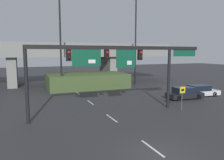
% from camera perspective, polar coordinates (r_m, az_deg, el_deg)
% --- Properties ---
extents(ground_plane, '(160.00, 160.00, 0.00)m').
position_cam_1_polar(ground_plane, '(12.76, 12.54, -18.41)').
color(ground_plane, '#2D2D30').
extents(lane_markings, '(0.14, 27.40, 0.01)m').
position_cam_1_polar(lane_markings, '(24.30, -5.63, -5.88)').
color(lane_markings, silver).
rests_on(lane_markings, ground).
extents(signal_gantry, '(16.43, 0.44, 6.06)m').
position_cam_1_polar(signal_gantry, '(19.22, 1.41, 5.58)').
color(signal_gantry, black).
rests_on(signal_gantry, ground).
extents(speed_limit_sign, '(0.60, 0.11, 2.34)m').
position_cam_1_polar(speed_limit_sign, '(21.61, 17.87, -3.70)').
color(speed_limit_sign, '#4C4C4C').
rests_on(speed_limit_sign, ground).
extents(highway_light_pole_near, '(0.70, 0.36, 15.61)m').
position_cam_1_polar(highway_light_pole_near, '(31.51, -13.37, 11.90)').
color(highway_light_pole_near, black).
rests_on(highway_light_pole_near, ground).
extents(highway_light_pole_far, '(0.70, 0.36, 17.55)m').
position_cam_1_polar(highway_light_pole_far, '(37.84, 6.21, 12.70)').
color(highway_light_pole_far, black).
rests_on(highway_light_pole_far, ground).
extents(overpass_bridge, '(39.55, 7.34, 7.10)m').
position_cam_1_polar(overpass_bridge, '(39.68, -12.49, 6.36)').
color(overpass_bridge, gray).
rests_on(overpass_bridge, ground).
extents(grass_embankment, '(12.17, 7.03, 2.20)m').
position_cam_1_polar(grass_embankment, '(34.73, -6.59, -0.12)').
color(grass_embankment, '#42562D').
rests_on(grass_embankment, ground).
extents(parked_sedan_near_right, '(4.41, 2.06, 1.41)m').
position_cam_1_polar(parked_sedan_near_right, '(27.42, 18.34, -3.34)').
color(parked_sedan_near_right, black).
rests_on(parked_sedan_near_right, ground).
extents(parked_sedan_mid_right, '(4.94, 2.37, 1.39)m').
position_cam_1_polar(parked_sedan_mid_right, '(29.87, 21.91, -2.66)').
color(parked_sedan_mid_right, silver).
rests_on(parked_sedan_mid_right, ground).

